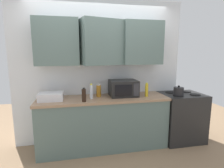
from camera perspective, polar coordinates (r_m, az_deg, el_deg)
name	(u,v)px	position (r m, az deg, el deg)	size (l,w,h in m)	color
wall_back_with_cabinets	(101,57)	(3.25, -3.52, 8.32)	(3.08, 0.51, 2.60)	white
counter_run	(103,122)	(3.25, -2.71, -11.93)	(2.21, 0.63, 0.90)	slate
stove_range	(181,117)	(3.75, 20.77, -9.56)	(0.76, 0.64, 0.91)	black
kettle	(179,91)	(3.41, 20.16, -2.16)	(0.17, 0.17, 0.18)	black
microwave	(123,88)	(3.20, 3.60, -1.31)	(0.48, 0.37, 0.28)	black
dish_rack	(51,97)	(3.09, -18.60, -3.74)	(0.38, 0.30, 0.12)	silver
bottle_clear_tall	(91,92)	(3.02, -6.53, -2.37)	(0.05, 0.05, 0.25)	silver
bottle_amber_vinegar	(99,91)	(3.16, -4.20, -2.13)	(0.08, 0.08, 0.22)	#AD701E
bottle_soy_dark	(84,95)	(2.86, -8.82, -3.49)	(0.07, 0.07, 0.22)	black
bottle_yellow_mustard	(147,90)	(3.22, 10.80, -1.85)	(0.05, 0.05, 0.24)	gold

